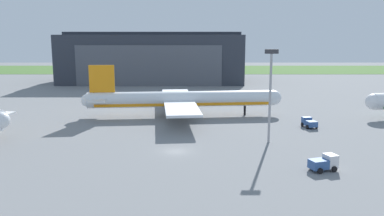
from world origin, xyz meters
The scene contains 7 objects.
ground_plane centered at (0.00, 0.00, 0.00)m, with size 440.00×440.00×0.00m, color slate.
grass_field_strip centered at (0.00, 162.40, 0.04)m, with size 440.00×56.00×0.08m, color #487031.
maintenance_hangar centered at (-13.83, 105.22, 9.97)m, with size 73.99×35.01×20.85m.
airliner_far_right centered at (0.35, 29.82, 4.14)m, with size 48.58×38.43×12.66m.
baggage_tug centered at (28.04, 17.97, 1.07)m, with size 3.00×4.17×2.06m.
stair_truck centered at (22.22, -9.74, 1.19)m, with size 4.48×3.32×2.36m.
apron_light_mast centered at (17.04, 5.95, 10.17)m, with size 2.40×0.50×17.16m.
Camera 1 is at (2.81, -65.96, 19.74)m, focal length 37.40 mm.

